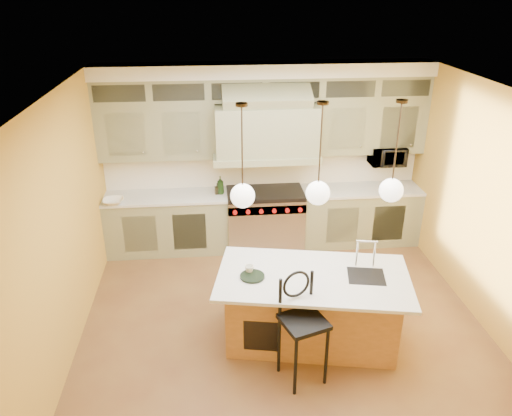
{
  "coord_description": "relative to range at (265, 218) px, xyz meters",
  "views": [
    {
      "loc": [
        -0.83,
        -5.04,
        3.97
      ],
      "look_at": [
        -0.28,
        0.7,
        1.34
      ],
      "focal_mm": 35.0,
      "sensor_mm": 36.0,
      "label": 1
    }
  ],
  "objects": [
    {
      "name": "floor",
      "position": [
        0.0,
        -2.14,
        -0.49
      ],
      "size": [
        5.0,
        5.0,
        0.0
      ],
      "primitive_type": "plane",
      "color": "brown",
      "rests_on": "ground"
    },
    {
      "name": "ceiling",
      "position": [
        0.0,
        -2.14,
        2.41
      ],
      "size": [
        5.0,
        5.0,
        0.0
      ],
      "primitive_type": "plane",
      "rotation": [
        3.14,
        0.0,
        0.0
      ],
      "color": "white",
      "rests_on": "wall_back"
    },
    {
      "name": "wall_back",
      "position": [
        0.0,
        0.36,
        0.96
      ],
      "size": [
        5.0,
        0.0,
        5.0
      ],
      "primitive_type": "plane",
      "rotation": [
        1.57,
        0.0,
        0.0
      ],
      "color": "gold",
      "rests_on": "ground"
    },
    {
      "name": "wall_front",
      "position": [
        0.0,
        -4.64,
        0.96
      ],
      "size": [
        5.0,
        0.0,
        5.0
      ],
      "primitive_type": "plane",
      "rotation": [
        -1.57,
        0.0,
        0.0
      ],
      "color": "gold",
      "rests_on": "ground"
    },
    {
      "name": "wall_left",
      "position": [
        -2.5,
        -2.14,
        0.96
      ],
      "size": [
        0.0,
        5.0,
        5.0
      ],
      "primitive_type": "plane",
      "rotation": [
        1.57,
        0.0,
        1.57
      ],
      "color": "gold",
      "rests_on": "ground"
    },
    {
      "name": "wall_right",
      "position": [
        2.5,
        -2.14,
        0.96
      ],
      "size": [
        0.0,
        5.0,
        5.0
      ],
      "primitive_type": "plane",
      "rotation": [
        1.57,
        0.0,
        -1.57
      ],
      "color": "gold",
      "rests_on": "ground"
    },
    {
      "name": "back_cabinetry",
      "position": [
        0.0,
        0.09,
        0.94
      ],
      "size": [
        5.0,
        0.77,
        2.9
      ],
      "color": "gray",
      "rests_on": "floor"
    },
    {
      "name": "range",
      "position": [
        0.0,
        0.0,
        0.0
      ],
      "size": [
        1.2,
        0.74,
        0.96
      ],
      "color": "silver",
      "rests_on": "floor"
    },
    {
      "name": "kitchen_island",
      "position": [
        0.29,
        -2.4,
        -0.01
      ],
      "size": [
        2.36,
        1.56,
        1.35
      ],
      "rotation": [
        0.0,
        0.0,
        -0.19
      ],
      "color": "#946334",
      "rests_on": "floor"
    },
    {
      "name": "counter_stool",
      "position": [
        0.06,
        -3.0,
        0.23
      ],
      "size": [
        0.56,
        0.56,
        1.25
      ],
      "rotation": [
        0.0,
        0.0,
        0.33
      ],
      "color": "black",
      "rests_on": "floor"
    },
    {
      "name": "microwave",
      "position": [
        1.95,
        0.11,
        0.96
      ],
      "size": [
        0.54,
        0.37,
        0.3
      ],
      "primitive_type": "imported",
      "color": "black",
      "rests_on": "back_cabinetry"
    },
    {
      "name": "oil_bottle_a",
      "position": [
        -0.7,
        0.01,
        0.6
      ],
      "size": [
        0.11,
        0.11,
        0.29
      ],
      "primitive_type": "imported",
      "rotation": [
        0.0,
        0.0,
        -0.02
      ],
      "color": "black",
      "rests_on": "back_cabinetry"
    },
    {
      "name": "oil_bottle_b",
      "position": [
        -0.75,
        0.01,
        0.54
      ],
      "size": [
        0.09,
        0.09,
        0.17
      ],
      "primitive_type": "imported",
      "rotation": [
        0.0,
        0.0,
        0.13
      ],
      "color": "black",
      "rests_on": "back_cabinetry"
    },
    {
      "name": "fruit_bowl",
      "position": [
        -2.3,
        -0.22,
        0.49
      ],
      "size": [
        0.31,
        0.31,
        0.07
      ],
      "primitive_type": "imported",
      "rotation": [
        0.0,
        0.0,
        0.02
      ],
      "color": "white",
      "rests_on": "back_cabinetry"
    },
    {
      "name": "cup",
      "position": [
        -0.44,
        -2.31,
        0.48
      ],
      "size": [
        0.12,
        0.12,
        0.1
      ],
      "primitive_type": "imported",
      "rotation": [
        0.0,
        0.0,
        -0.13
      ],
      "color": "white",
      "rests_on": "kitchen_island"
    },
    {
      "name": "pendant_left",
      "position": [
        -0.51,
        -2.39,
        1.46
      ],
      "size": [
        0.26,
        0.26,
        1.11
      ],
      "color": "#2D2319",
      "rests_on": "ceiling"
    },
    {
      "name": "pendant_center",
      "position": [
        0.29,
        -2.39,
        1.46
      ],
      "size": [
        0.26,
        0.26,
        1.11
      ],
      "color": "#2D2319",
      "rests_on": "ceiling"
    },
    {
      "name": "pendant_right",
      "position": [
        1.09,
        -2.39,
        1.46
      ],
      "size": [
        0.26,
        0.26,
        1.11
      ],
      "color": "#2D2319",
      "rests_on": "ceiling"
    }
  ]
}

